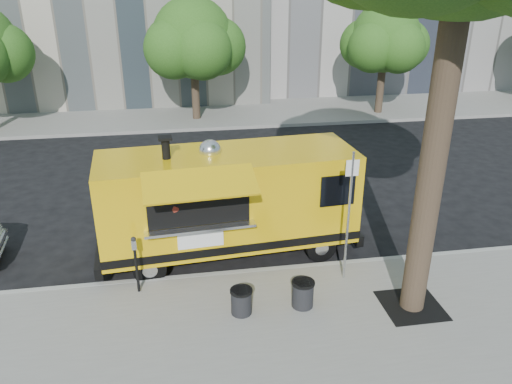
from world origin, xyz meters
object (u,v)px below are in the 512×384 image
sign_post (349,210)px  parking_meter (135,258)px  far_tree_b (193,38)px  trash_bin_right (303,293)px  far_tree_c (385,38)px  food_truck (227,200)px  trash_bin_left (241,300)px

sign_post → parking_meter: sign_post is taller
far_tree_b → trash_bin_right: (1.37, -15.12, -3.37)m
far_tree_c → food_truck: size_ratio=0.80×
far_tree_b → trash_bin_left: size_ratio=10.03×
far_tree_c → food_truck: (-8.88, -12.23, -2.25)m
far_tree_b → far_tree_c: 9.01m
sign_post → parking_meter: size_ratio=2.25×
parking_meter → far_tree_c: bearing=51.3°
far_tree_b → sign_post: bearing=-79.9°
sign_post → food_truck: size_ratio=0.46×
food_truck → sign_post: bearing=-39.8°
food_truck → trash_bin_right: size_ratio=11.24×
food_truck → trash_bin_right: bearing=-68.8°
sign_post → trash_bin_right: sign_post is taller
far_tree_c → trash_bin_right: bearing=-117.2°
far_tree_b → trash_bin_left: (0.09, -15.15, -3.39)m
trash_bin_right → food_truck: bearing=115.7°
far_tree_b → sign_post: far_tree_b is taller
food_truck → trash_bin_right: 3.05m
trash_bin_right → far_tree_b: bearing=95.2°
far_tree_b → food_truck: far_tree_b is taller
far_tree_c → sign_post: size_ratio=1.74×
sign_post → far_tree_b: bearing=100.1°
trash_bin_left → trash_bin_right: 1.28m
far_tree_b → trash_bin_left: bearing=-89.6°
far_tree_c → parking_meter: far_tree_c is taller
parking_meter → trash_bin_left: size_ratio=2.44×
far_tree_c → sign_post: 15.48m
trash_bin_right → parking_meter: bearing=162.3°
far_tree_c → sign_post: (-6.45, -13.95, -1.87)m
far_tree_c → sign_post: far_tree_c is taller
far_tree_b → food_truck: 12.75m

